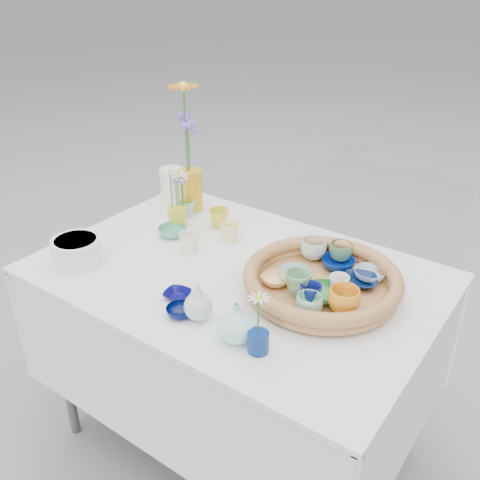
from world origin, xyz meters
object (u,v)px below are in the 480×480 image
Objects in this scene: wicker_tray at (322,282)px; display_table at (237,438)px; tall_vase_yellow at (191,190)px; bud_vase_seafoam at (236,322)px.

display_table is at bearing -169.88° from wicker_tray.
tall_vase_yellow reaches higher than display_table.
bud_vase_seafoam is (0.20, -0.28, 0.82)m from display_table.
tall_vase_yellow is at bearing 138.32° from bud_vase_seafoam.
tall_vase_yellow is (-0.42, 0.28, 0.85)m from display_table.
tall_vase_yellow is at bearing 146.48° from display_table.
tall_vase_yellow is at bearing 161.89° from wicker_tray.
display_table is 11.42× the size of bud_vase_seafoam.
tall_vase_yellow is (-0.62, 0.56, 0.03)m from bud_vase_seafoam.
wicker_tray is 0.74m from tall_vase_yellow.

